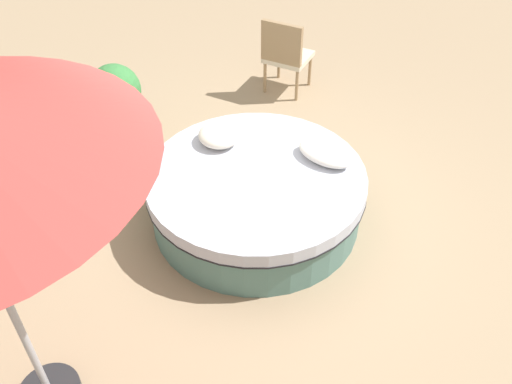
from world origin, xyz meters
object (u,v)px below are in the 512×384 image
throw_pillow_0 (325,153)px  planter (116,97)px  patio_chair (285,52)px  round_bed (256,196)px  throw_pillow_1 (219,135)px

throw_pillow_0 → planter: 2.52m
patio_chair → round_bed: bearing=-72.0°
round_bed → patio_chair: size_ratio=2.08×
throw_pillow_1 → patio_chair: 1.99m
throw_pillow_0 → planter: bearing=-169.5°
round_bed → planter: 2.12m
round_bed → throw_pillow_0: size_ratio=3.69×
throw_pillow_1 → patio_chair: size_ratio=0.42×
throw_pillow_1 → patio_chair: bearing=108.3°
planter → throw_pillow_0: bearing=10.5°
throw_pillow_1 → planter: planter is taller
round_bed → throw_pillow_0: (0.36, 0.58, 0.34)m
throw_pillow_0 → planter: size_ratio=0.64×
round_bed → throw_pillow_0: bearing=57.9°
throw_pillow_0 → patio_chair: 2.15m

